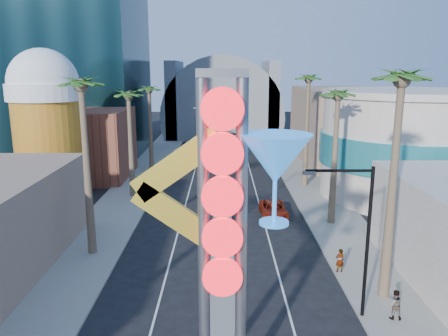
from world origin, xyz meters
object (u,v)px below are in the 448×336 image
red_pickup (274,210)px  pedestrian_b (395,304)px  neon_sign (245,215)px  pedestrian_a (340,260)px

red_pickup → pedestrian_b: (4.27, -15.97, 0.26)m
red_pickup → pedestrian_b: 16.54m
neon_sign → pedestrian_a: size_ratio=8.21×
red_pickup → pedestrian_a: bearing=-75.8°
neon_sign → pedestrian_a: bearing=56.9°
neon_sign → pedestrian_b: 11.18m
pedestrian_a → red_pickup: bearing=-85.4°
pedestrian_a → pedestrian_b: 5.42m
pedestrian_b → neon_sign: bearing=37.1°
pedestrian_a → pedestrian_b: size_ratio=0.98×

